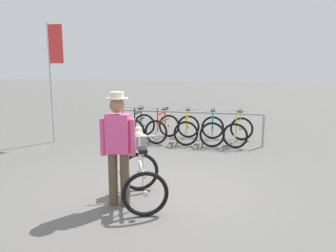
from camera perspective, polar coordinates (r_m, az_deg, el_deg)
ground_plane at (r=5.86m, az=-0.29°, el=-10.75°), size 80.00×80.00×0.00m
bike_rack_rail at (r=9.13m, az=3.74°, el=1.30°), size 3.91×0.09×0.88m
racked_bike_black at (r=9.71m, az=-4.89°, el=-0.07°), size 0.67×1.10×0.97m
racked_bike_red at (r=9.52m, az=-0.89°, el=-0.25°), size 0.78×1.18×0.98m
racked_bike_yellow at (r=9.38m, az=3.27°, el=-0.43°), size 0.79×1.18×0.98m
racked_bike_teal at (r=9.28m, az=7.52°, el=-0.61°), size 0.76×1.17×0.98m
racked_bike_lime at (r=9.24m, az=11.84°, el=-0.79°), size 0.80×1.17×0.97m
featured_bicycle at (r=5.34m, az=-4.57°, el=-7.38°), size 1.03×1.26×1.09m
person_with_featured_bike at (r=5.03m, az=-8.44°, el=-3.11°), size 0.53×0.32×1.72m
banner_flag at (r=9.58m, az=-18.76°, el=10.48°), size 0.45×0.05×3.20m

